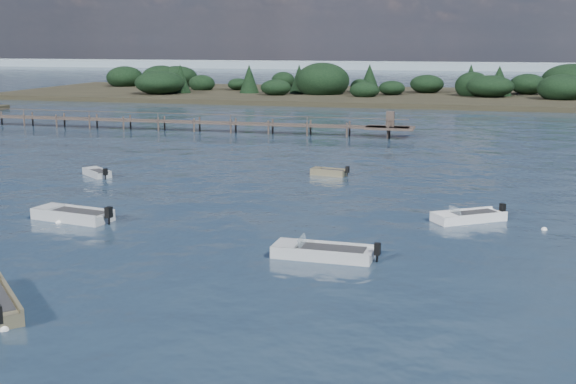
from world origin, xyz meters
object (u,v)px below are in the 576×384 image
(dinghy_mid_white_b, at_px, (468,218))
(tender_far_white, at_px, (329,173))
(tender_far_grey, at_px, (97,174))
(dinghy_mid_white_a, at_px, (323,254))
(jetty, at_px, (161,121))
(dinghy_mid_grey, at_px, (73,217))

(dinghy_mid_white_b, height_order, tender_far_white, dinghy_mid_white_b)
(tender_far_white, bearing_deg, dinghy_mid_white_b, -48.74)
(tender_far_grey, xyz_separation_m, dinghy_mid_white_a, (20.53, -16.02, 0.01))
(dinghy_mid_white_b, xyz_separation_m, dinghy_mid_white_a, (-6.52, -8.87, 0.01))
(tender_far_white, relative_size, jetty, 0.05)
(dinghy_mid_white_b, relative_size, dinghy_mid_grey, 0.84)
(dinghy_mid_white_a, bearing_deg, dinghy_mid_white_b, 53.69)
(jetty, bearing_deg, tender_far_grey, -75.56)
(dinghy_mid_white_b, xyz_separation_m, tender_far_white, (-10.33, 11.77, -0.00))
(dinghy_mid_white_a, bearing_deg, jetty, 122.46)
(tender_far_grey, relative_size, jetty, 0.05)
(tender_far_white, bearing_deg, dinghy_mid_grey, -123.52)
(dinghy_mid_white_b, distance_m, dinghy_mid_grey, 22.31)
(tender_far_white, distance_m, tender_far_grey, 17.35)
(dinghy_mid_grey, relative_size, tender_far_grey, 1.73)
(tender_far_white, height_order, tender_far_grey, tender_far_grey)
(jetty, bearing_deg, dinghy_mid_white_a, -57.54)
(tender_far_grey, xyz_separation_m, jetty, (-7.04, 27.33, 0.84))
(dinghy_mid_white_b, relative_size, jetty, 0.07)
(tender_far_white, distance_m, dinghy_mid_white_a, 20.99)
(dinghy_mid_white_b, height_order, tender_far_grey, dinghy_mid_white_b)
(tender_far_white, relative_size, dinghy_mid_white_a, 0.59)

